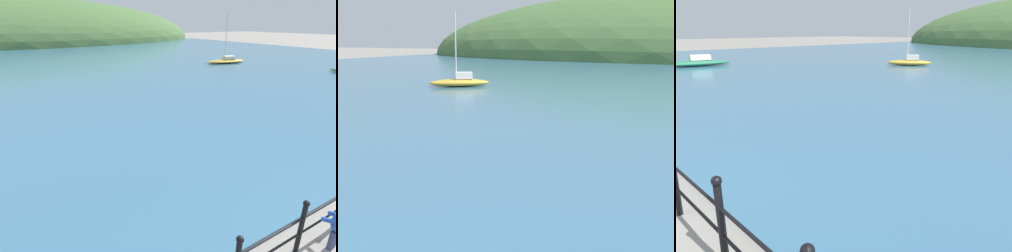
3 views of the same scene
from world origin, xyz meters
TOP-DOWN VIEW (x-y plane):
  - water at (0.00, 32.00)m, footprint 80.00×60.00m
  - far_hillside at (0.00, 71.23)m, footprint 82.69×45.48m
  - iron_railing at (-0.05, 1.50)m, footprint 8.34×0.12m
  - boat_mid_harbor at (15.15, 21.04)m, footprint 4.58×2.29m

SIDE VIEW (x-z plane):
  - far_hillside at x=0.00m, z-range -9.49..9.49m
  - water at x=0.00m, z-range 0.00..0.10m
  - boat_mid_harbor at x=15.15m, z-range -2.24..2.96m
  - iron_railing at x=-0.05m, z-range 0.04..1.25m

